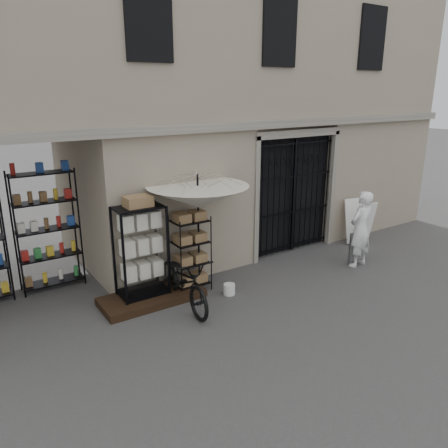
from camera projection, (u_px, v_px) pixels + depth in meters
ground at (297, 300)px, 8.64m from camera, size 80.00×80.00×0.00m
main_building at (192, 67)px, 10.49m from camera, size 14.00×4.00×9.00m
shop_recess at (15, 230)px, 8.04m from camera, size 3.00×1.70×3.00m
shop_shelving at (10, 236)px, 8.48m from camera, size 2.70×0.50×2.50m
iron_gate at (289, 193)px, 10.93m from camera, size 2.50×0.21×3.00m
step_platform at (152, 297)px, 8.58m from camera, size 2.00×0.90×0.15m
display_cabinet at (141, 256)px, 8.33m from camera, size 1.03×0.85×1.92m
wire_rack at (190, 254)px, 8.88m from camera, size 0.78×0.63×1.58m
market_umbrella at (198, 191)px, 8.58m from camera, size 1.98×2.01×2.89m
white_bucket at (229, 289)px, 8.84m from camera, size 0.30×0.30×0.22m
bicycle at (185, 305)px, 8.42m from camera, size 0.76×1.08×1.98m
steel_bollard at (352, 249)px, 10.31m from camera, size 0.17×0.17×0.76m
shopkeeper at (357, 265)px, 10.34m from camera, size 0.87×1.86×0.43m
easel_sign at (359, 222)px, 11.57m from camera, size 0.68×0.75×1.19m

